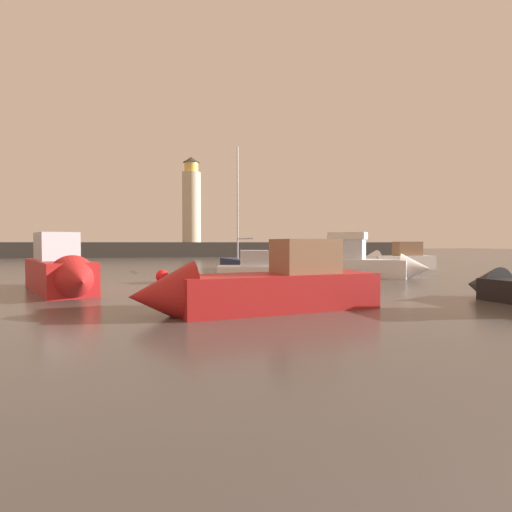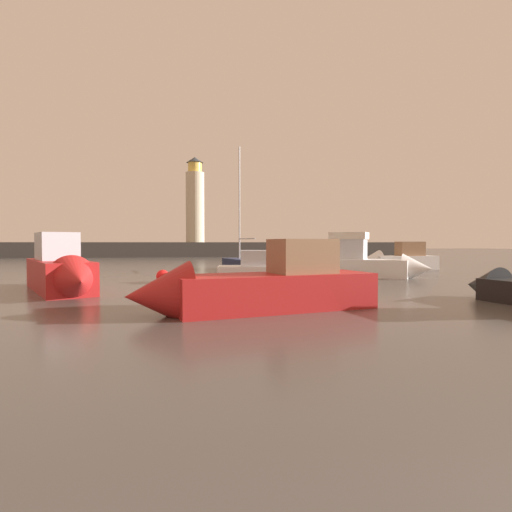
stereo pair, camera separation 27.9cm
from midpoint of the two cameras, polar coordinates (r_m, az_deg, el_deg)
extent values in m
plane|color=#4C4742|center=(33.89, -2.46, -1.90)|extent=(220.00, 220.00, 0.00)
cube|color=#423F3D|center=(66.03, -5.97, 0.94)|extent=(63.82, 6.27, 2.31)
cylinder|color=beige|center=(66.14, -8.46, 6.77)|extent=(2.94, 2.94, 11.17)
cylinder|color=#F2CC59|center=(66.99, -8.49, 12.20)|extent=(2.20, 2.20, 1.56)
cone|color=#33383D|center=(67.22, -8.49, 13.23)|extent=(2.64, 2.64, 0.89)
cube|color=white|center=(27.70, 14.46, -1.62)|extent=(6.27, 5.31, 1.15)
cone|color=white|center=(27.17, 22.03, -1.65)|extent=(2.49, 2.51, 1.85)
cube|color=silver|center=(27.79, 13.20, 0.95)|extent=(2.50, 2.29, 1.32)
cube|color=silver|center=(27.79, 13.21, 2.78)|extent=(2.76, 2.52, 0.46)
cube|color=white|center=(36.38, 20.27, -0.87)|extent=(5.24, 2.09, 1.13)
cone|color=white|center=(34.92, 15.80, -0.84)|extent=(1.88, 2.00, 2.00)
cube|color=#8C6647|center=(36.62, 21.06, 0.96)|extent=(2.13, 1.31, 1.19)
cube|color=#B21E1E|center=(13.64, 3.36, -5.03)|extent=(7.00, 3.48, 1.20)
cone|color=#B21E1E|center=(12.51, -13.05, -5.43)|extent=(2.31, 2.41, 2.05)
cube|color=#8C6647|center=(14.00, 7.06, -0.01)|extent=(2.29, 1.98, 1.17)
cube|color=#B21E1E|center=(20.89, -25.65, -2.49)|extent=(4.64, 6.80, 1.43)
cone|color=#B21E1E|center=(17.16, -23.56, -3.13)|extent=(2.50, 2.44, 1.91)
cube|color=silver|center=(21.30, -25.91, 1.25)|extent=(2.57, 3.06, 1.29)
cube|color=white|center=(23.01, 1.56, -2.55)|extent=(5.47, 2.64, 0.92)
cone|color=white|center=(23.42, 9.21, -2.38)|extent=(2.00, 2.11, 1.89)
cube|color=silver|center=(22.93, 0.16, -0.30)|extent=(1.78, 1.77, 0.89)
cone|color=black|center=(19.09, 29.69, -3.69)|extent=(1.85, 1.76, 1.62)
cube|color=#1E284C|center=(32.57, -1.73, -1.25)|extent=(2.71, 6.75, 0.91)
cylinder|color=#B7B7BC|center=(33.30, -2.11, 7.45)|extent=(0.12, 0.12, 9.11)
cylinder|color=#B7B7BC|center=(31.43, -1.05, 2.46)|extent=(0.79, 3.58, 0.09)
sphere|color=red|center=(23.32, -12.67, -2.78)|extent=(0.72, 0.72, 0.72)
camera|label=1|loc=(0.14, -89.64, 0.01)|focal=28.41mm
camera|label=2|loc=(0.14, 90.36, -0.01)|focal=28.41mm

